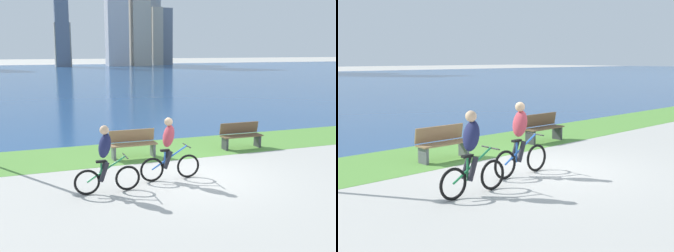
% 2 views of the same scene
% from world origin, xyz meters
% --- Properties ---
extents(ground_plane, '(300.00, 300.00, 0.00)m').
position_xyz_m(ground_plane, '(0.00, 0.00, 0.00)').
color(ground_plane, '#B2AFA8').
extents(grass_strip_bayside, '(120.00, 2.93, 0.01)m').
position_xyz_m(grass_strip_bayside, '(0.00, 3.15, 0.00)').
color(grass_strip_bayside, '#59933D').
rests_on(grass_strip_bayside, ground).
extents(bay_water_surface, '(300.00, 84.47, 0.00)m').
position_xyz_m(bay_water_surface, '(0.00, 46.85, 0.00)').
color(bay_water_surface, navy).
rests_on(bay_water_surface, ground).
extents(cyclist_lead, '(1.68, 0.52, 1.69)m').
position_xyz_m(cyclist_lead, '(-0.77, -0.08, 0.84)').
color(cyclist_lead, black).
rests_on(cyclist_lead, ground).
extents(cyclist_trailing, '(1.62, 0.52, 1.67)m').
position_xyz_m(cyclist_trailing, '(-2.54, -0.51, 0.83)').
color(cyclist_trailing, black).
rests_on(cyclist_trailing, ground).
extents(bench_near_path, '(1.50, 0.47, 0.90)m').
position_xyz_m(bench_near_path, '(2.84, 2.43, 0.45)').
color(bench_near_path, brown).
rests_on(bench_near_path, ground).
extents(bench_far_along_path, '(1.50, 0.47, 0.90)m').
position_xyz_m(bench_far_along_path, '(-1.08, 2.46, 0.45)').
color(bench_far_along_path, olive).
rests_on(bench_far_along_path, ground).
extents(city_skyline_far_shore, '(58.72, 11.55, 26.41)m').
position_xyz_m(city_skyline_far_shore, '(5.40, 79.05, 10.39)').
color(city_skyline_far_shore, slate).
rests_on(city_skyline_far_shore, ground).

